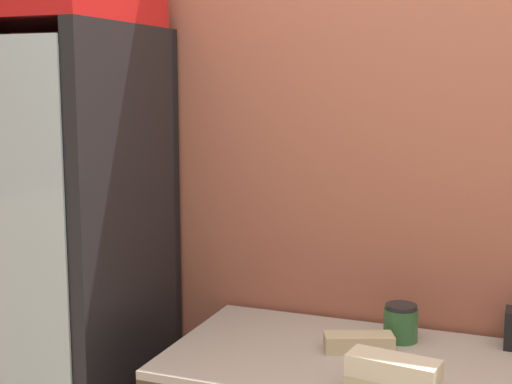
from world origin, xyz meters
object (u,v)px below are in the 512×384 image
Objects in this scene: beverage_cooler at (53,243)px; sandwich_flat_right at (359,343)px; condiment_jar at (401,323)px; sandwich_stack_middle at (393,368)px.

beverage_cooler is 1.13m from sandwich_flat_right.
beverage_cooler is 1.24m from condiment_jar.
sandwich_stack_middle is at bearing -62.06° from sandwich_flat_right.
condiment_jar is at bearing 53.20° from sandwich_flat_right.
sandwich_flat_right is (1.11, -0.01, -0.22)m from beverage_cooler.
sandwich_flat_right is at bearing 117.94° from sandwich_stack_middle.
beverage_cooler is 8.34× the size of sandwich_stack_middle.
beverage_cooler reaches higher than sandwich_stack_middle.
sandwich_flat_right is 1.90× the size of condiment_jar.
sandwich_flat_right is (-0.16, 0.30, -0.06)m from sandwich_stack_middle.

